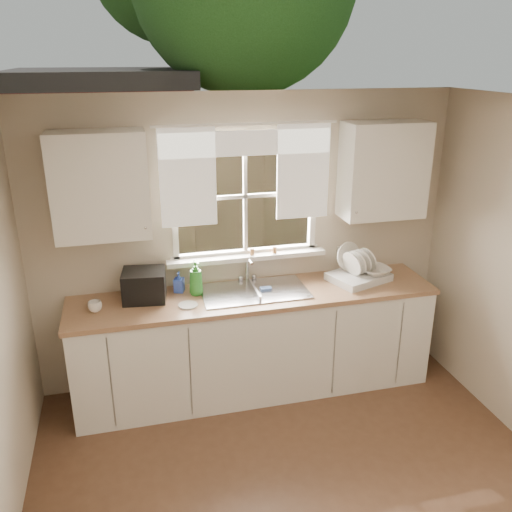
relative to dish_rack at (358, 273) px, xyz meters
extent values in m
cube|color=beige|center=(-0.94, 0.27, -0.40)|extent=(3.60, 0.02, 1.15)
cube|color=beige|center=(-0.94, 0.27, 1.35)|extent=(3.60, 0.02, 0.35)
cube|color=beige|center=(-2.14, 0.27, 0.67)|extent=(1.20, 0.02, 1.00)
cube|color=beige|center=(0.26, 0.27, 0.67)|extent=(1.20, 0.02, 1.00)
cube|color=silver|center=(-0.94, -1.73, 1.52)|extent=(3.60, 4.00, 0.02)
cube|color=white|center=(-0.94, 0.29, 0.17)|extent=(1.30, 0.06, 0.05)
cube|color=white|center=(-0.94, 0.29, 1.17)|extent=(1.30, 0.06, 0.05)
cube|color=white|center=(-1.54, 0.29, 0.67)|extent=(0.05, 0.06, 1.05)
cube|color=white|center=(-0.34, 0.29, 0.67)|extent=(0.05, 0.06, 1.05)
cube|color=white|center=(-0.94, 0.29, 0.67)|extent=(0.03, 0.04, 1.00)
cube|color=white|center=(-0.94, 0.29, 0.67)|extent=(1.20, 0.04, 0.03)
cube|color=white|center=(-0.94, 0.23, 0.15)|extent=(1.38, 0.14, 0.04)
cylinder|color=white|center=(-0.94, 0.21, 1.27)|extent=(1.50, 0.02, 0.02)
cube|color=white|center=(-1.42, 0.22, 0.87)|extent=(0.45, 0.02, 0.80)
cube|color=white|center=(-0.46, 0.22, 0.87)|extent=(0.45, 0.02, 0.80)
cube|color=white|center=(-0.94, 0.22, 1.12)|extent=(1.40, 0.02, 0.20)
cube|color=white|center=(-0.94, -0.05, -0.54)|extent=(3.00, 0.62, 0.87)
cube|color=#A07450|center=(-0.94, -0.05, -0.09)|extent=(3.04, 0.65, 0.04)
cube|color=white|center=(-2.09, 0.09, 0.87)|extent=(0.70, 0.33, 0.80)
cube|color=white|center=(0.21, 0.09, 0.87)|extent=(0.70, 0.33, 0.80)
cube|color=beige|center=(-0.06, 0.25, 0.10)|extent=(0.08, 0.01, 0.12)
cylinder|color=brown|center=(-0.90, 0.21, 0.20)|extent=(0.04, 0.04, 0.06)
cylinder|color=brown|center=(-0.70, 0.21, 0.20)|extent=(0.04, 0.04, 0.06)
cube|color=#335421|center=(-0.94, 5.27, -1.00)|extent=(20.00, 10.00, 0.02)
cube|color=#90734F|center=(-0.94, 3.27, -0.08)|extent=(8.00, 0.10, 1.80)
cube|color=#5C1B13|center=(-2.14, 6.77, 0.12)|extent=(3.00, 3.00, 2.20)
cube|color=black|center=(-2.14, 6.77, 1.37)|extent=(3.20, 3.20, 0.30)
cylinder|color=#423021|center=(0.46, 6.27, 0.62)|extent=(0.36, 0.36, 3.20)
cube|color=#B7B7BC|center=(-0.94, -0.02, -0.15)|extent=(0.84, 0.46, 0.18)
cube|color=#B7B7BC|center=(-0.94, -0.02, -0.06)|extent=(0.88, 0.50, 0.01)
cube|color=#B7B7BC|center=(-0.94, -0.02, -0.09)|extent=(0.02, 0.41, 0.14)
cylinder|color=silver|center=(-0.94, 0.23, 0.04)|extent=(0.03, 0.03, 0.22)
cylinder|color=silver|center=(-0.94, 0.15, 0.15)|extent=(0.02, 0.18, 0.02)
sphere|color=silver|center=(-1.00, 0.23, -0.04)|extent=(0.05, 0.05, 0.05)
sphere|color=silver|center=(-0.88, 0.23, -0.04)|extent=(0.05, 0.05, 0.05)
cube|color=silver|center=(0.00, -0.01, -0.04)|extent=(0.58, 0.50, 0.06)
cylinder|color=white|center=(-0.05, 0.11, 0.12)|extent=(0.27, 0.16, 0.25)
cylinder|color=white|center=(-0.08, -0.04, 0.11)|extent=(0.14, 0.23, 0.22)
cylinder|color=white|center=(-0.03, -0.02, 0.11)|extent=(0.14, 0.23, 0.22)
cylinder|color=white|center=(0.03, 0.00, 0.11)|extent=(0.14, 0.23, 0.22)
cylinder|color=white|center=(0.09, 0.02, 0.11)|extent=(0.14, 0.23, 0.22)
imported|color=white|center=(0.14, -0.05, 0.03)|extent=(0.28, 0.28, 0.06)
imported|color=#2E872C|center=(-1.41, 0.05, 0.08)|extent=(0.15, 0.15, 0.29)
imported|color=blue|center=(-1.54, 0.14, 0.02)|extent=(0.10, 0.10, 0.17)
imported|color=beige|center=(-1.79, 0.07, 0.02)|extent=(0.15, 0.15, 0.17)
cylinder|color=beige|center=(-1.51, -0.15, -0.06)|extent=(0.15, 0.15, 0.01)
imported|color=white|center=(-2.21, -0.07, -0.03)|extent=(0.14, 0.14, 0.08)
cube|color=black|center=(-1.83, 0.06, 0.05)|extent=(0.37, 0.33, 0.24)
camera|label=1|loc=(-1.94, -4.01, 1.79)|focal=38.00mm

